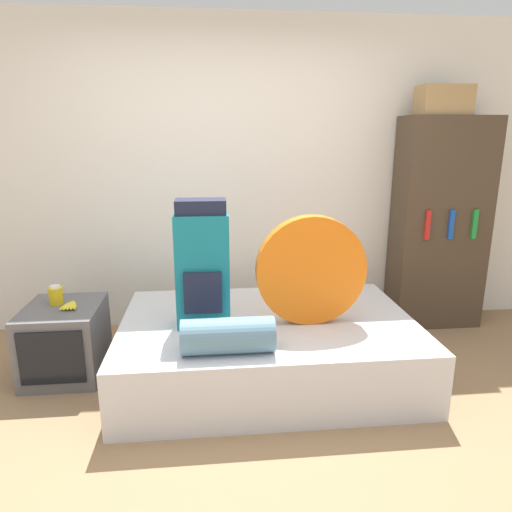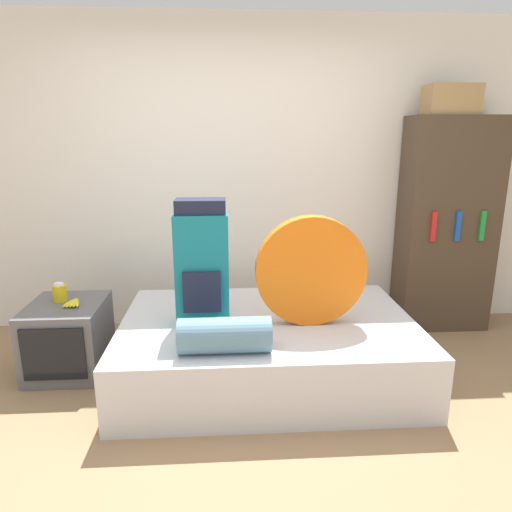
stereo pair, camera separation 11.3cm
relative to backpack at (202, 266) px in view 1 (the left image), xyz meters
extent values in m
plane|color=#997551|center=(0.19, -0.73, -0.83)|extent=(16.00, 16.00, 0.00)
cube|color=white|center=(0.19, 1.08, 0.47)|extent=(8.00, 0.05, 2.60)
cube|color=silver|center=(0.44, 0.05, -0.62)|extent=(1.99, 1.34, 0.42)
cube|color=#14707F|center=(0.00, 0.00, -0.03)|extent=(0.34, 0.20, 0.74)
cube|color=#191E33|center=(0.00, 0.01, 0.38)|extent=(0.32, 0.19, 0.09)
cube|color=#191E33|center=(0.00, -0.11, -0.15)|extent=(0.24, 0.03, 0.27)
cylinder|color=orange|center=(0.71, -0.04, -0.04)|extent=(0.73, 0.09, 0.73)
cylinder|color=#5B849E|center=(0.14, -0.43, -0.30)|extent=(0.54, 0.21, 0.21)
cube|color=#5B5B60|center=(-0.98, 0.22, -0.58)|extent=(0.51, 0.58, 0.50)
cube|color=black|center=(-0.98, -0.08, -0.57)|extent=(0.41, 0.02, 0.36)
cylinder|color=gold|center=(-1.03, 0.28, -0.27)|extent=(0.10, 0.10, 0.12)
cylinder|color=white|center=(-1.03, 0.28, -0.20)|extent=(0.07, 0.07, 0.02)
ellipsoid|color=yellow|center=(-0.93, 0.20, -0.31)|extent=(0.08, 0.17, 0.03)
ellipsoid|color=yellow|center=(-0.92, 0.20, -0.31)|extent=(0.05, 0.17, 0.03)
ellipsoid|color=yellow|center=(-0.91, 0.20, -0.31)|extent=(0.03, 0.17, 0.03)
ellipsoid|color=yellow|center=(-0.90, 0.20, -0.31)|extent=(0.05, 0.17, 0.03)
ellipsoid|color=yellow|center=(-0.89, 0.20, -0.31)|extent=(0.08, 0.17, 0.03)
cube|color=#473828|center=(2.04, 0.85, 0.07)|extent=(0.76, 0.36, 1.80)
cube|color=red|center=(1.83, 0.66, 0.11)|extent=(0.04, 0.02, 0.24)
cube|color=#194CB2|center=(2.04, 0.66, 0.11)|extent=(0.04, 0.02, 0.24)
cube|color=#1E8E38|center=(2.24, 0.66, 0.11)|extent=(0.04, 0.02, 0.24)
cube|color=#A88456|center=(1.95, 0.82, 1.09)|extent=(0.41, 0.23, 0.23)
camera|label=1|loc=(0.05, -2.85, 0.81)|focal=32.00mm
camera|label=2|loc=(0.17, -2.86, 0.81)|focal=32.00mm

